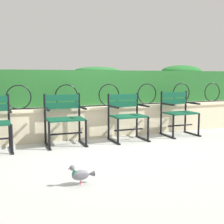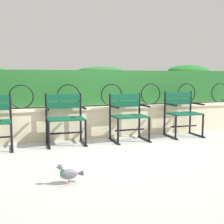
% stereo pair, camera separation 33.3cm
% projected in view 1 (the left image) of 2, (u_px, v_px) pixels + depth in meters
% --- Properties ---
extents(ground_plane, '(60.00, 60.00, 0.00)m').
position_uv_depth(ground_plane, '(115.00, 146.00, 4.78)').
color(ground_plane, '#ADADA8').
extents(stone_wall, '(7.66, 0.41, 0.58)m').
position_uv_depth(stone_wall, '(98.00, 121.00, 5.52)').
color(stone_wall, beige).
rests_on(stone_wall, ground).
extents(iron_arch_fence, '(7.11, 0.02, 0.42)m').
position_uv_depth(iron_arch_fence, '(90.00, 97.00, 5.33)').
color(iron_arch_fence, black).
rests_on(iron_arch_fence, stone_wall).
extents(hedge_row, '(7.50, 0.59, 0.81)m').
position_uv_depth(hedge_row, '(93.00, 86.00, 5.89)').
color(hedge_row, '#236028').
rests_on(hedge_row, stone_wall).
extents(park_chair_centre_left, '(0.64, 0.53, 0.85)m').
position_uv_depth(park_chair_centre_left, '(64.00, 117.00, 4.82)').
color(park_chair_centre_left, '#0F4C33').
rests_on(park_chair_centre_left, ground).
extents(park_chair_centre_right, '(0.62, 0.53, 0.83)m').
position_uv_depth(park_chair_centre_right, '(127.00, 115.00, 5.19)').
color(park_chair_centre_right, '#0F4C33').
rests_on(park_chair_centre_right, ground).
extents(park_chair_rightmost, '(0.62, 0.52, 0.85)m').
position_uv_depth(park_chair_rightmost, '(178.00, 111.00, 5.64)').
color(park_chair_rightmost, '#0F4C33').
rests_on(park_chair_rightmost, ground).
extents(pigeon_near_chairs, '(0.29, 0.11, 0.22)m').
position_uv_depth(pigeon_near_chairs, '(81.00, 174.00, 3.05)').
color(pigeon_near_chairs, slate).
rests_on(pigeon_near_chairs, ground).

